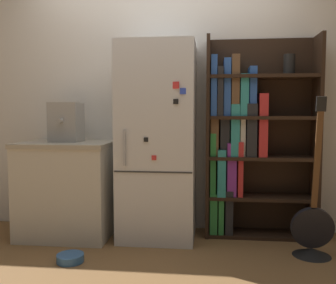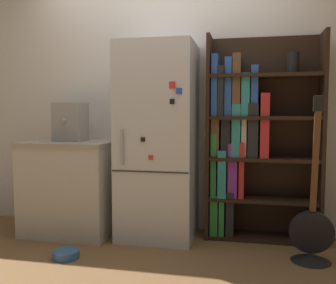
# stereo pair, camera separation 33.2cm
# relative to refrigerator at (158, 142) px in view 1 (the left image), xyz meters

# --- Properties ---
(ground_plane) EXTENTS (16.00, 16.00, 0.00)m
(ground_plane) POSITION_rel_refrigerator_xyz_m (0.00, -0.16, -0.87)
(ground_plane) COLOR olive
(wall_back) EXTENTS (8.00, 0.05, 2.60)m
(wall_back) POSITION_rel_refrigerator_xyz_m (0.00, 0.32, 0.43)
(wall_back) COLOR white
(wall_back) RESTS_ON ground_plane
(refrigerator) EXTENTS (0.67, 0.61, 1.73)m
(refrigerator) POSITION_rel_refrigerator_xyz_m (0.00, 0.00, 0.00)
(refrigerator) COLOR silver
(refrigerator) RESTS_ON ground_plane
(bookshelf) EXTENTS (0.98, 0.32, 1.80)m
(bookshelf) POSITION_rel_refrigerator_xyz_m (0.79, 0.16, 0.01)
(bookshelf) COLOR black
(bookshelf) RESTS_ON ground_plane
(kitchen_counter) EXTENTS (0.82, 0.67, 0.86)m
(kitchen_counter) POSITION_rel_refrigerator_xyz_m (-0.82, -0.03, -0.43)
(kitchen_counter) COLOR beige
(kitchen_counter) RESTS_ON ground_plane
(espresso_machine) EXTENTS (0.26, 0.30, 0.36)m
(espresso_machine) POSITION_rel_refrigerator_xyz_m (-0.84, -0.02, 0.17)
(espresso_machine) COLOR #A5A39E
(espresso_machine) RESTS_ON kitchen_counter
(guitar) EXTENTS (0.33, 0.30, 1.25)m
(guitar) POSITION_rel_refrigerator_xyz_m (1.27, -0.32, -0.69)
(guitar) COLOR black
(guitar) RESTS_ON ground_plane
(pet_bowl) EXTENTS (0.21, 0.21, 0.06)m
(pet_bowl) POSITION_rel_refrigerator_xyz_m (-0.58, -0.65, -0.83)
(pet_bowl) COLOR #3366A5
(pet_bowl) RESTS_ON ground_plane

